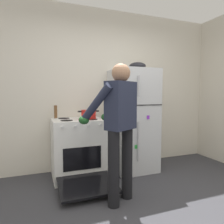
# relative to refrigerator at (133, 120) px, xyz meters

# --- Properties ---
(kitchen_wall_back) EXTENTS (6.00, 0.10, 2.70)m
(kitchen_wall_back) POSITION_rel_refrigerator_xyz_m (-0.44, 0.38, 0.52)
(kitchen_wall_back) COLOR silver
(kitchen_wall_back) RESTS_ON ground
(refrigerator) EXTENTS (0.68, 0.72, 1.66)m
(refrigerator) POSITION_rel_refrigerator_xyz_m (0.00, 0.00, 0.00)
(refrigerator) COLOR silver
(refrigerator) RESTS_ON ground
(stove_range) EXTENTS (0.76, 1.21, 0.89)m
(stove_range) POSITION_rel_refrigerator_xyz_m (-0.93, -0.02, -0.40)
(stove_range) COLOR white
(stove_range) RESTS_ON ground
(person_cook) EXTENTS (0.66, 0.71, 1.60)m
(person_cook) POSITION_rel_refrigerator_xyz_m (-0.63, -0.90, 0.12)
(person_cook) COLOR black
(person_cook) RESTS_ON ground
(red_pot) EXTENTS (0.32, 0.22, 0.13)m
(red_pot) POSITION_rel_refrigerator_xyz_m (-0.77, -0.05, 0.13)
(red_pot) COLOR red
(red_pot) RESTS_ON stove_range
(coffee_mug) EXTENTS (0.11, 0.08, 0.10)m
(coffee_mug) POSITION_rel_refrigerator_xyz_m (-0.18, 0.05, 0.88)
(coffee_mug) COLOR #2D6093
(coffee_mug) RESTS_ON refrigerator
(pepper_mill) EXTENTS (0.05, 0.05, 0.20)m
(pepper_mill) POSITION_rel_refrigerator_xyz_m (-1.23, 0.20, 0.16)
(pepper_mill) COLOR brown
(pepper_mill) RESTS_ON stove_range
(mixing_bowl) EXTENTS (0.27, 0.27, 0.12)m
(mixing_bowl) POSITION_rel_refrigerator_xyz_m (0.08, 0.00, 0.89)
(mixing_bowl) COLOR black
(mixing_bowl) RESTS_ON refrigerator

